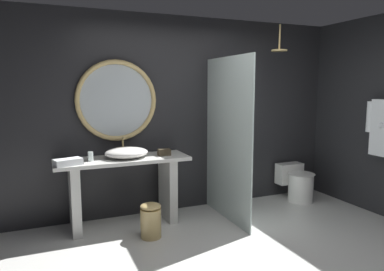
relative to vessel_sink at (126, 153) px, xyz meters
The scene contains 13 objects.
ground_plane 1.97m from the vessel_sink, 61.39° to the right, with size 5.76×5.76×0.00m, color silver.
back_wall_panel 1.00m from the vessel_sink, 23.34° to the left, with size 4.80×0.10×2.60m, color #232326.
side_wall_right 3.31m from the vessel_sink, 13.71° to the right, with size 0.10×2.47×2.60m, color #232326.
vanity_counter 0.37m from the vessel_sink, 157.19° to the left, with size 1.58×0.55×0.83m.
vessel_sink is the anchor object (origin of this frame).
tumbler_cup 0.42m from the vessel_sink, behind, with size 0.06×0.06×0.11m, color silver.
tissue_box 0.47m from the vessel_sink, ahead, with size 0.15×0.10×0.08m, color #3D3323.
round_wall_mirror 0.67m from the vessel_sink, 98.99° to the left, with size 1.01×0.06×1.01m.
shower_glass_panel 1.26m from the vessel_sink, 12.57° to the right, with size 0.02×1.17×2.05m, color silver.
rain_shower_head 2.45m from the vessel_sink, ahead, with size 0.21×0.21×0.35m.
toilet 2.62m from the vessel_sink, ahead, with size 0.40×0.58×0.52m.
waste_bin 0.86m from the vessel_sink, 71.81° to the right, with size 0.23×0.23×0.40m.
folded_hand_towel 0.69m from the vessel_sink, 166.98° to the right, with size 0.29×0.15×0.07m, color white.
Camera 1 is at (-1.73, -2.63, 1.69)m, focal length 33.36 mm.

